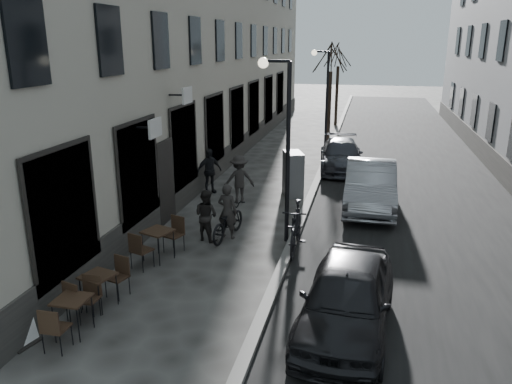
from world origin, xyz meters
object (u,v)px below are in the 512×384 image
at_px(tree_far, 339,54).
at_px(bistro_set_c, 158,242).
at_px(tree_near, 331,57).
at_px(utility_cabinet, 293,174).
at_px(pedestrian_mid, 239,179).
at_px(bistro_set_a, 73,312).
at_px(car_near, 347,297).
at_px(sign_board, 21,327).
at_px(bistro_set_b, 99,287).
at_px(streetlamp_near, 282,131).
at_px(bicycle, 228,222).
at_px(car_mid, 370,185).
at_px(pedestrian_far, 209,171).
at_px(car_far, 341,155).
at_px(moped, 296,227).
at_px(pedestrian_near, 206,215).
at_px(streetlamp_far, 324,90).

distance_m(tree_far, bistro_set_c, 23.57).
relative_size(tree_near, utility_cabinet, 3.50).
bearing_deg(pedestrian_mid, bistro_set_a, 57.01).
distance_m(utility_cabinet, car_near, 9.05).
relative_size(bistro_set_a, sign_board, 1.60).
bearing_deg(bistro_set_b, tree_near, 95.66).
relative_size(streetlamp_near, bicycle, 2.69).
xyz_separation_m(bistro_set_c, car_mid, (5.34, 5.65, 0.28)).
bearing_deg(sign_board, utility_cabinet, 85.28).
xyz_separation_m(sign_board, pedestrian_far, (0.41, 10.19, 0.46)).
bearing_deg(bistro_set_a, pedestrian_mid, 82.88).
relative_size(bistro_set_b, sign_board, 1.67).
bearing_deg(bistro_set_b, tree_far, 97.81).
bearing_deg(pedestrian_far, car_far, 1.45).
height_order(bistro_set_b, car_mid, car_mid).
bearing_deg(car_near, tree_far, 99.39).
bearing_deg(sign_board, car_far, 85.01).
distance_m(tree_far, car_far, 12.94).
distance_m(streetlamp_near, moped, 2.62).
distance_m(pedestrian_far, car_mid, 5.90).
bearing_deg(bicycle, pedestrian_near, 38.26).
xyz_separation_m(tree_near, car_near, (2.00, -19.28, -3.95)).
bearing_deg(pedestrian_mid, bicycle, 72.71).
xyz_separation_m(bicycle, car_mid, (4.00, 3.78, 0.28)).
bearing_deg(streetlamp_near, car_far, 82.37).
relative_size(bistro_set_c, utility_cabinet, 1.05).
xyz_separation_m(streetlamp_far, pedestrian_near, (-2.08, -12.43, -2.41)).
distance_m(bistro_set_a, car_mid, 10.78).
relative_size(bistro_set_b, car_far, 0.35).
height_order(tree_near, car_mid, tree_near).
bearing_deg(tree_far, moped, -88.81).
relative_size(tree_far, bistro_set_b, 3.60).
height_order(tree_near, tree_far, same).
bearing_deg(streetlamp_far, pedestrian_far, -113.32).
relative_size(bistro_set_b, car_mid, 0.33).
height_order(utility_cabinet, car_far, utility_cabinet).
bearing_deg(sign_board, car_near, 31.11).
bearing_deg(streetlamp_far, bicycle, -97.21).
height_order(streetlamp_far, moped, streetlamp_far).
relative_size(bicycle, pedestrian_near, 1.26).
height_order(tree_near, pedestrian_mid, tree_near).
relative_size(tree_far, pedestrian_far, 3.37).
relative_size(streetlamp_near, tree_far, 0.89).
distance_m(utility_cabinet, car_far, 4.56).
distance_m(sign_board, car_far, 15.71).
height_order(pedestrian_far, car_far, pedestrian_far).
xyz_separation_m(tree_far, pedestrian_near, (-2.15, -21.43, -3.91)).
relative_size(bistro_set_a, car_near, 0.36).
xyz_separation_m(streetlamp_near, pedestrian_mid, (-2.05, 3.16, -2.31)).
xyz_separation_m(utility_cabinet, car_near, (2.40, -8.73, -0.10)).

